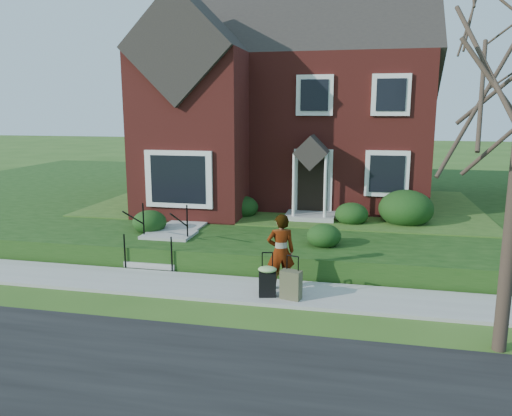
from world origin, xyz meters
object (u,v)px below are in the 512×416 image
(suitcase_black, at_px, (267,280))
(suitcase_olive, at_px, (291,285))
(front_steps, at_px, (163,244))
(woman, at_px, (281,252))

(suitcase_black, relative_size, suitcase_olive, 1.04)
(suitcase_olive, bearing_deg, suitcase_black, -168.68)
(suitcase_black, distance_m, suitcase_olive, 0.54)
(front_steps, bearing_deg, woman, -24.78)
(suitcase_black, height_order, suitcase_olive, suitcase_black)
(suitcase_black, bearing_deg, front_steps, 133.39)
(front_steps, relative_size, woman, 1.15)
(suitcase_black, xyz_separation_m, suitcase_olive, (0.53, -0.03, -0.07))
(front_steps, distance_m, suitcase_olive, 4.51)
(woman, xyz_separation_m, suitcase_olive, (0.33, -0.60, -0.56))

